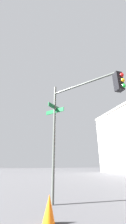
% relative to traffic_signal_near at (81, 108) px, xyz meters
% --- Properties ---
extents(traffic_signal_near, '(3.14, 2.56, 5.43)m').
position_rel_traffic_signal_near_xyz_m(traffic_signal_near, '(0.00, 0.00, 0.00)').
color(traffic_signal_near, '#474C47').
rests_on(traffic_signal_near, ground_plane).
extents(traffic_cone, '(0.36, 0.36, 0.72)m').
position_rel_traffic_signal_near_xyz_m(traffic_cone, '(0.63, -1.44, -3.51)').
color(traffic_cone, orange).
rests_on(traffic_cone, ground_plane).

